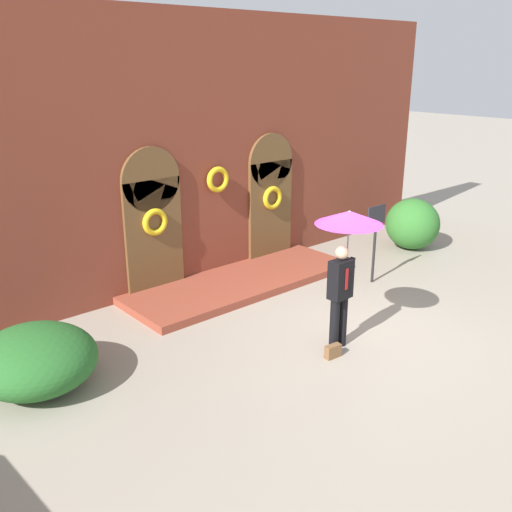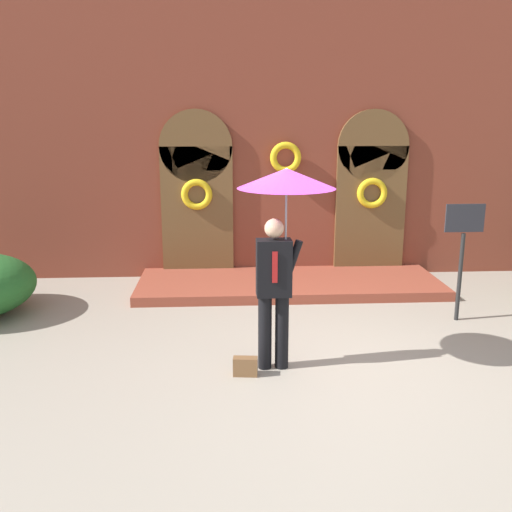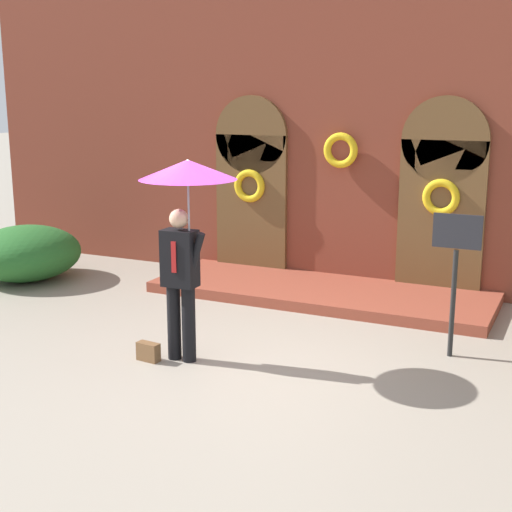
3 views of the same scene
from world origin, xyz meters
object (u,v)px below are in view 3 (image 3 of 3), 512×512
object	(u,v)px
person_with_umbrella	(186,200)
shrub_left	(26,253)
sign_post	(456,262)
handbag	(148,352)

from	to	relation	value
person_with_umbrella	shrub_left	world-z (taller)	person_with_umbrella
sign_post	person_with_umbrella	bearing A→B (deg)	-151.63
person_with_umbrella	shrub_left	bearing A→B (deg)	154.55
person_with_umbrella	shrub_left	xyz separation A→B (m)	(-4.42, 2.10, -1.46)
person_with_umbrella	sign_post	xyz separation A→B (m)	(2.74, 1.48, -0.75)
handbag	shrub_left	size ratio (longest dim) A/B	0.15
person_with_umbrella	sign_post	bearing A→B (deg)	28.37
handbag	shrub_left	xyz separation A→B (m)	(-3.98, 2.30, 0.35)
person_with_umbrella	sign_post	distance (m)	3.20
person_with_umbrella	handbag	size ratio (longest dim) A/B	8.44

